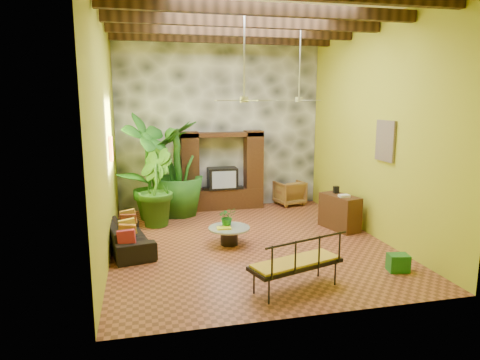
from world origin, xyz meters
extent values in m
plane|color=brown|center=(0.00, 0.00, 0.00)|extent=(7.00, 7.00, 0.00)
cube|color=silver|center=(0.00, 0.00, 5.00)|extent=(6.00, 7.00, 0.02)
cube|color=gold|center=(0.00, 3.50, 2.50)|extent=(6.00, 0.02, 5.00)
cube|color=gold|center=(-3.00, 0.00, 2.50)|extent=(0.02, 7.00, 5.00)
cube|color=gold|center=(3.00, 0.00, 2.50)|extent=(0.02, 7.00, 5.00)
cube|color=#3A3D42|center=(0.00, 3.44, 2.50)|extent=(5.98, 0.10, 4.98)
cube|color=#382111|center=(0.00, -1.30, 4.78)|extent=(5.95, 0.16, 0.22)
cube|color=#382111|center=(0.00, 0.00, 4.78)|extent=(5.95, 0.16, 0.22)
cube|color=#382111|center=(0.00, 1.30, 4.78)|extent=(5.95, 0.16, 0.22)
cube|color=#382111|center=(0.00, 2.60, 4.78)|extent=(5.95, 0.16, 0.22)
cube|color=#341A0E|center=(0.00, 3.14, 0.30)|extent=(2.40, 0.50, 0.60)
cube|color=#341A0E|center=(-0.95, 3.14, 1.30)|extent=(0.50, 0.48, 2.00)
cube|color=#341A0E|center=(0.95, 3.14, 1.30)|extent=(0.50, 0.48, 2.00)
cube|color=#341A0E|center=(0.00, 3.14, 2.20)|extent=(2.40, 0.48, 0.12)
cube|color=black|center=(0.00, 3.12, 0.92)|extent=(0.85, 0.52, 0.62)
cube|color=#8C99A8|center=(0.00, 2.85, 0.92)|extent=(0.70, 0.02, 0.50)
cylinder|color=#B6B6BB|center=(-0.20, -0.40, 4.10)|extent=(0.04, 0.04, 1.80)
cylinder|color=#B6B6BB|center=(-0.20, -0.40, 3.20)|extent=(0.18, 0.18, 0.12)
cube|color=#B6B6BB|center=(0.15, -0.31, 3.18)|extent=(0.58, 0.26, 0.01)
cube|color=#B6B6BB|center=(-0.29, -0.05, 3.18)|extent=(0.26, 0.58, 0.01)
cube|color=#B6B6BB|center=(-0.55, -0.49, 3.18)|extent=(0.58, 0.26, 0.01)
cube|color=#B6B6BB|center=(-0.11, -0.75, 3.18)|extent=(0.26, 0.58, 0.01)
cylinder|color=#B6B6BB|center=(1.60, 1.20, 4.10)|extent=(0.04, 0.04, 1.80)
cylinder|color=#B6B6BB|center=(1.60, 1.20, 3.20)|extent=(0.18, 0.18, 0.12)
cube|color=#B6B6BB|center=(1.95, 1.29, 3.18)|extent=(0.58, 0.26, 0.01)
cube|color=#B6B6BB|center=(1.51, 1.55, 3.18)|extent=(0.26, 0.58, 0.01)
cube|color=#B6B6BB|center=(1.25, 1.11, 3.18)|extent=(0.58, 0.26, 0.01)
cube|color=#B6B6BB|center=(1.69, 0.85, 3.18)|extent=(0.26, 0.58, 0.01)
cube|color=orange|center=(-2.96, 1.00, 2.10)|extent=(0.06, 0.32, 0.55)
cube|color=navy|center=(2.96, -0.60, 2.30)|extent=(0.06, 0.70, 0.90)
imported|color=black|center=(-2.65, 0.13, 0.30)|extent=(1.18, 2.15, 0.59)
imported|color=brown|center=(2.10, 3.15, 0.37)|extent=(0.96, 0.98, 0.75)
imported|color=#246A1C|center=(-2.14, 2.42, 1.43)|extent=(1.76, 1.81, 2.87)
imported|color=#295E18|center=(-2.01, 1.87, 0.99)|extent=(1.11, 1.27, 1.99)
imported|color=#235A17|center=(-1.33, 2.74, 1.32)|extent=(1.98, 1.98, 2.64)
cylinder|color=black|center=(-0.46, -0.07, 0.18)|extent=(0.39, 0.39, 0.36)
cylinder|color=#AEB9B4|center=(-0.46, -0.07, 0.38)|extent=(0.92, 0.92, 0.04)
imported|color=#1B6822|center=(-0.48, 0.03, 0.62)|extent=(0.42, 0.38, 0.44)
cube|color=yellow|center=(-0.59, -0.15, 0.42)|extent=(0.33, 0.25, 0.03)
cube|color=black|center=(0.18, -2.58, 0.45)|extent=(1.74, 1.02, 0.07)
cube|color=gold|center=(0.18, -2.58, 0.49)|extent=(1.64, 0.94, 0.06)
cube|color=black|center=(0.18, -2.87, 0.72)|extent=(1.58, 0.54, 0.54)
cube|color=#342110|center=(2.47, 0.46, 0.43)|extent=(0.75, 1.17, 0.86)
cube|color=#1F7432|center=(2.34, -2.28, 0.16)|extent=(0.42, 0.35, 0.33)
camera|label=1|loc=(-2.30, -9.04, 3.20)|focal=32.00mm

